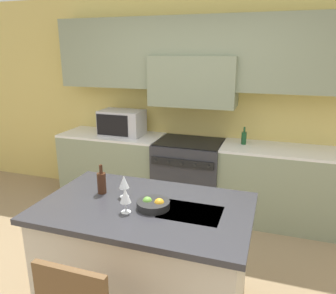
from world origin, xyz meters
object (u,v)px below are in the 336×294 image
microwave (122,123)px  oil_bottle_on_counter (244,138)px  range_stove (189,176)px  wine_glass_far (124,183)px  wine_glass_near (125,197)px  wine_bottle (102,182)px  fruit_bowl (153,204)px

microwave → oil_bottle_on_counter: microwave is taller
range_stove → wine_glass_far: size_ratio=5.07×
wine_glass_near → wine_glass_far: 0.26m
wine_bottle → wine_glass_far: wine_bottle is taller
fruit_bowl → wine_glass_near: bearing=-141.8°
wine_bottle → wine_glass_far: 0.21m
range_stove → microwave: bearing=178.9°
wine_glass_far → wine_glass_near: bearing=-61.8°
range_stove → wine_glass_far: bearing=-93.2°
oil_bottle_on_counter → fruit_bowl: bearing=-104.1°
microwave → wine_glass_near: (0.96, -1.90, -0.08)m
microwave → fruit_bowl: microwave is taller
range_stove → oil_bottle_on_counter: (0.65, 0.07, 0.55)m
wine_bottle → wine_glass_far: bearing=-4.3°
wine_glass_far → fruit_bowl: bearing=-19.8°
range_stove → wine_glass_near: bearing=-89.1°
wine_glass_far → oil_bottle_on_counter: (0.74, 1.73, -0.00)m
range_stove → fruit_bowl: bearing=-83.8°
oil_bottle_on_counter → wine_bottle: bearing=-119.1°
microwave → oil_bottle_on_counter: (1.58, 0.05, -0.09)m
microwave → oil_bottle_on_counter: 1.59m
oil_bottle_on_counter → wine_glass_far: bearing=-113.3°
range_stove → microwave: (-0.93, 0.02, 0.63)m
microwave → wine_bottle: microwave is taller
range_stove → oil_bottle_on_counter: oil_bottle_on_counter is taller
range_stove → wine_glass_near: size_ratio=5.07×
wine_bottle → wine_glass_near: size_ratio=1.33×
wine_glass_far → oil_bottle_on_counter: bearing=66.7°
wine_glass_near → wine_glass_far: bearing=118.2°
range_stove → oil_bottle_on_counter: 0.85m
microwave → wine_bottle: size_ratio=2.31×
wine_bottle → wine_glass_near: wine_bottle is taller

